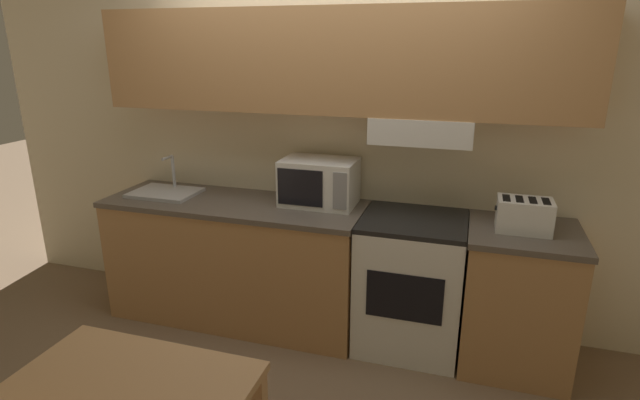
{
  "coord_description": "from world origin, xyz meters",
  "views": [
    {
      "loc": [
        0.89,
        -3.27,
        1.93
      ],
      "look_at": [
        0.05,
        -0.56,
        1.03
      ],
      "focal_mm": 28.0,
      "sensor_mm": 36.0,
      "label": 1
    }
  ],
  "objects_px": {
    "stove_range": "(410,283)",
    "toaster": "(524,215)",
    "microwave": "(319,182)",
    "sink_basin": "(165,192)"
  },
  "relations": [
    {
      "from": "stove_range",
      "to": "toaster",
      "type": "distance_m",
      "value": 0.83
    },
    {
      "from": "stove_range",
      "to": "microwave",
      "type": "xyz_separation_m",
      "value": [
        -0.65,
        0.11,
        0.6
      ]
    },
    {
      "from": "microwave",
      "to": "toaster",
      "type": "height_order",
      "value": "microwave"
    },
    {
      "from": "microwave",
      "to": "toaster",
      "type": "distance_m",
      "value": 1.29
    },
    {
      "from": "toaster",
      "to": "stove_range",
      "type": "bearing_deg",
      "value": 178.31
    },
    {
      "from": "microwave",
      "to": "toaster",
      "type": "xyz_separation_m",
      "value": [
        1.28,
        -0.12,
        -0.06
      ]
    },
    {
      "from": "stove_range",
      "to": "sink_basin",
      "type": "bearing_deg",
      "value": -179.78
    },
    {
      "from": "stove_range",
      "to": "toaster",
      "type": "height_order",
      "value": "toaster"
    },
    {
      "from": "microwave",
      "to": "stove_range",
      "type": "bearing_deg",
      "value": -9.24
    },
    {
      "from": "stove_range",
      "to": "sink_basin",
      "type": "relative_size",
      "value": 1.91
    }
  ]
}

